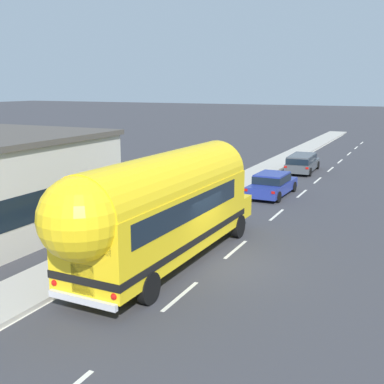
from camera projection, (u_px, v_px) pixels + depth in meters
The scene contains 6 objects.
ground_plane at pixel (218, 264), 17.99m from camera, with size 300.00×300.00×0.00m, color #38383D.
lane_markings at pixel (262, 191), 30.37m from camera, with size 3.55×80.00×0.01m.
sidewalk_slab at pixel (212, 196), 28.71m from camera, with size 2.29×90.00×0.15m, color #ADA89E.
painted_bus at pixel (160, 206), 17.15m from camera, with size 2.77×11.92×4.12m.
car_lead at pixel (272, 183), 29.06m from camera, with size 2.06×4.69×1.37m.
car_second at pixel (302, 162), 36.88m from camera, with size 2.04×4.88×1.37m.
Camera 1 is at (6.45, -15.76, 6.45)m, focal length 45.66 mm.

